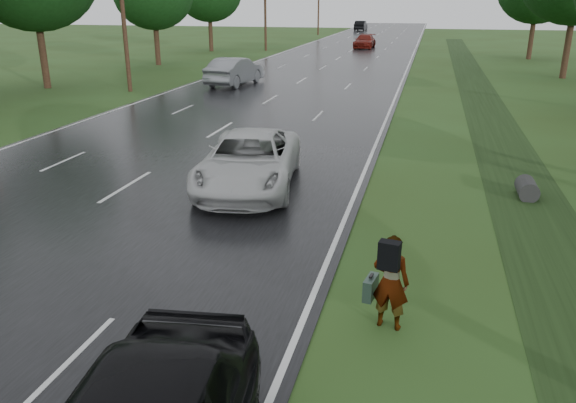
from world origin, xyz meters
The scene contains 13 objects.
road centered at (0.00, 45.00, 0.02)m, with size 14.00×180.00×0.04m, color black.
edge_stripe_east centered at (6.75, 45.00, 0.04)m, with size 0.12×180.00×0.01m, color silver.
edge_stripe_west centered at (-6.75, 45.00, 0.04)m, with size 0.12×180.00×0.01m, color silver.
center_line centered at (0.00, 45.00, 0.04)m, with size 0.12×180.00×0.01m, color silver.
drainage_ditch centered at (11.50, 18.71, 0.04)m, with size 2.20×120.00×0.56m.
utility_pole_mid centered at (-9.20, 25.00, 5.20)m, with size 1.60×0.26×10.00m.
utility_pole_far centered at (-9.20, 55.00, 5.20)m, with size 1.60×0.26×10.00m.
utility_pole_distant centered at (-9.20, 85.00, 5.20)m, with size 1.60×0.26×10.00m.
pedestrian centered at (8.18, 2.24, 0.88)m, with size 0.80×0.78×1.70m.
white_pickup centered at (3.60, 8.87, 0.84)m, with size 2.65×5.74×1.60m, color silver.
silver_sedan centered at (-3.77, 28.95, 0.92)m, with size 1.86×5.34×1.76m, color gray.
far_car_red centered at (1.00, 60.67, 0.79)m, with size 2.09×5.15×1.49m, color #66130B.
far_car_dark centered at (-4.14, 99.07, 0.89)m, with size 1.80×5.15×1.70m, color black.
Camera 1 is at (8.55, -6.30, 5.31)m, focal length 35.00 mm.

